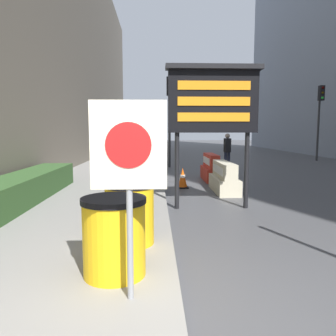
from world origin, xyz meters
name	(u,v)px	position (x,y,z in m)	size (l,w,h in m)	color
ground_plane	(185,331)	(0.00, 0.00, 0.00)	(120.00, 120.00, 0.00)	#474749
building_left_facade	(48,0)	(-4.05, 9.80, 6.37)	(0.40, 50.40, 12.74)	#706656
hedge_strip	(9,194)	(-3.25, 4.11, 0.43)	(0.90, 6.82, 0.60)	#335628
barrel_drum_foreground	(114,236)	(-0.70, 0.87, 0.56)	(0.71, 0.71, 0.87)	yellow
barrel_drum_middle	(130,213)	(-0.61, 1.90, 0.56)	(0.71, 0.71, 0.87)	yellow
warning_sign	(129,160)	(-0.49, 0.33, 1.45)	(0.69, 0.08, 1.86)	gray
message_board	(213,102)	(0.99, 4.47, 2.34)	(2.05, 0.36, 3.10)	black
jersey_barrier_cream	(224,179)	(1.69, 6.44, 0.37)	(0.59, 1.75, 0.84)	beige
jersey_barrier_red_striped	(211,169)	(1.69, 8.64, 0.41)	(0.52, 1.63, 0.92)	red
traffic_cone_near	(183,178)	(0.57, 7.11, 0.30)	(0.35, 0.35, 0.62)	black
traffic_light_near_curb	(170,103)	(0.42, 12.80, 3.03)	(0.28, 0.44, 4.19)	#2D2D30
traffic_light_far_side	(320,107)	(9.16, 15.95, 3.09)	(0.28, 0.44, 4.28)	#2D2D30
pedestrian_worker	(227,148)	(2.96, 11.84, 0.95)	(0.27, 0.42, 1.61)	#23283D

